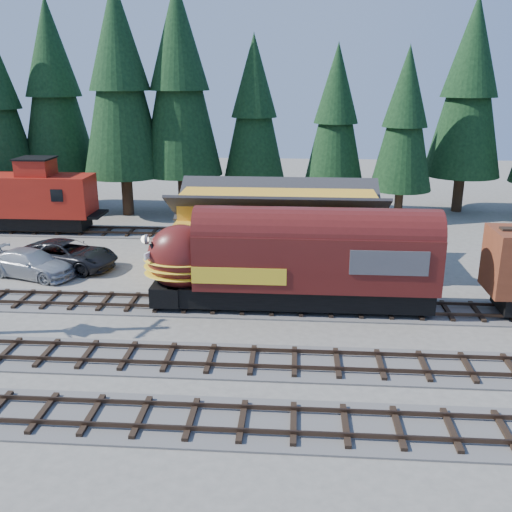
# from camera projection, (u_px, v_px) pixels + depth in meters

# --- Properties ---
(ground) EXTENTS (120.00, 120.00, 0.00)m
(ground) POSITION_uv_depth(u_px,v_px,m) (269.00, 342.00, 26.15)
(ground) COLOR #6B665B
(ground) RESTS_ON ground
(track_siding) EXTENTS (68.00, 3.20, 0.33)m
(track_siding) POSITION_uv_depth(u_px,v_px,m) (467.00, 313.00, 29.24)
(track_siding) COLOR #4C4947
(track_siding) RESTS_ON ground
(track_main_south) EXTENTS (68.00, 3.20, 0.33)m
(track_main_south) POSITION_uv_depth(u_px,v_px,m) (507.00, 370.00, 23.54)
(track_main_south) COLOR #4C4947
(track_main_south) RESTS_ON ground
(track_spur) EXTENTS (32.00, 3.20, 0.33)m
(track_spur) POSITION_uv_depth(u_px,v_px,m) (151.00, 233.00, 43.92)
(track_spur) COLOR #4C4947
(track_spur) RESTS_ON ground
(depot) EXTENTS (12.80, 7.00, 5.30)m
(depot) POSITION_uv_depth(u_px,v_px,m) (278.00, 223.00, 35.22)
(depot) COLOR gold
(depot) RESTS_ON ground
(conifer_backdrop) EXTENTS (79.59, 22.93, 17.15)m
(conifer_backdrop) POSITION_uv_depth(u_px,v_px,m) (354.00, 92.00, 45.44)
(conifer_backdrop) COLOR black
(conifer_backdrop) RESTS_ON ground
(locomotive) EXTENTS (15.09, 3.00, 4.10)m
(locomotive) POSITION_uv_depth(u_px,v_px,m) (284.00, 265.00, 29.17)
(locomotive) COLOR black
(locomotive) RESTS_ON ground
(caboose) EXTENTS (10.24, 2.97, 5.33)m
(caboose) POSITION_uv_depth(u_px,v_px,m) (27.00, 198.00, 43.79)
(caboose) COLOR black
(caboose) RESTS_ON ground
(pickup_truck_a) EXTENTS (6.87, 4.25, 1.77)m
(pickup_truck_a) POSITION_uv_depth(u_px,v_px,m) (67.00, 255.00, 35.90)
(pickup_truck_a) COLOR black
(pickup_truck_a) RESTS_ON ground
(pickup_truck_b) EXTENTS (6.06, 3.83, 1.64)m
(pickup_truck_b) POSITION_uv_depth(u_px,v_px,m) (31.00, 263.00, 34.45)
(pickup_truck_b) COLOR #A4A7AC
(pickup_truck_b) RESTS_ON ground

